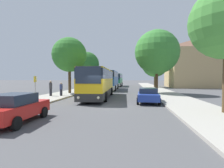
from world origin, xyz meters
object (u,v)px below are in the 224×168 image
Objects in this scene: bus_stop_sign at (35,85)px; pedestrian_waiting_far at (61,89)px; parked_car_left_curb at (15,108)px; bus_middle at (110,80)px; tree_left_near at (87,64)px; tree_left_far at (69,55)px; bus_front at (99,83)px; tree_right_mid at (155,64)px; tree_right_far at (157,52)px; pedestrian_waiting_near at (51,88)px; bus_rear at (117,80)px; parked_car_right_near at (148,95)px.

bus_stop_sign reaches higher than pedestrian_waiting_far.
parked_car_left_curb is 1.73× the size of bus_stop_sign.
bus_middle is 8.45m from tree_left_near.
tree_left_near is 14.34m from tree_left_far.
tree_left_far reaches higher than parked_car_left_curb.
pedestrian_waiting_far is at bearing 172.53° from bus_front.
tree_left_near reaches higher than pedestrian_waiting_far.
pedestrian_waiting_far is at bearing -121.82° from tree_right_mid.
pedestrian_waiting_far is 0.18× the size of tree_right_far.
bus_stop_sign is at bearing 113.01° from parked_car_left_curb.
tree_left_near is at bearing -84.87° from pedestrian_waiting_far.
bus_front is 1.02× the size of bus_middle.
bus_front is 5.92m from pedestrian_waiting_near.
parked_car_left_curb is 0.51× the size of tree_left_near.
tree_left_far is at bearing -173.86° from tree_right_far.
tree_right_far is (12.03, 5.30, 5.03)m from pedestrian_waiting_far.
parked_car_left_curb is 0.46× the size of tree_right_far.
tree_right_mid is at bearing 59.90° from bus_stop_sign.
bus_middle is 17.76m from bus_stop_sign.
bus_rear is at bearing 78.37° from tree_left_far.
bus_middle reaches higher than bus_front.
tree_right_far is at bearing -46.67° from bus_middle.
tree_right_far reaches higher than bus_front.
bus_rear reaches higher than pedestrian_waiting_far.
parked_car_left_curb is at bearing 102.28° from pedestrian_waiting_far.
tree_left_near is at bearing 94.73° from tree_left_far.
parked_car_left_curb is 20.38m from tree_right_far.
pedestrian_waiting_far is at bearing -99.39° from bus_rear.
tree_left_far is (-0.38, 3.97, 4.64)m from pedestrian_waiting_far.
tree_right_mid is at bearing -32.81° from pedestrian_waiting_near.
tree_left_near is at bearing -124.11° from bus_rear.
bus_middle is 18.03m from parked_car_right_near.
pedestrian_waiting_near reaches higher than pedestrian_waiting_far.
parked_car_right_near is at bearing 159.50° from pedestrian_waiting_far.
bus_stop_sign is 16.55m from tree_right_far.
tree_left_near reaches higher than bus_middle.
parked_car_right_near is at bearing -62.28° from tree_left_near.
parked_car_left_curb is (-1.72, -25.23, -1.12)m from bus_middle.
bus_stop_sign is 0.28× the size of tree_right_mid.
pedestrian_waiting_far is at bearing -84.50° from tree_left_far.
tree_right_far is at bearing 35.81° from bus_front.
bus_front reaches higher than pedestrian_waiting_near.
tree_right_far is at bearing -99.27° from parked_car_right_near.
bus_stop_sign is 3.38m from pedestrian_waiting_near.
pedestrian_waiting_far is (-10.02, 3.79, 0.24)m from parked_car_right_near.
parked_car_left_curb is at bearing -94.88° from bus_middle.
tree_left_far is at bearing -33.52° from parked_car_right_near.
pedestrian_waiting_far is (1.19, 3.64, -0.67)m from bus_stop_sign.
bus_stop_sign is 1.29× the size of pedestrian_waiting_near.
bus_rear is at bearing -10.69° from pedestrian_waiting_near.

